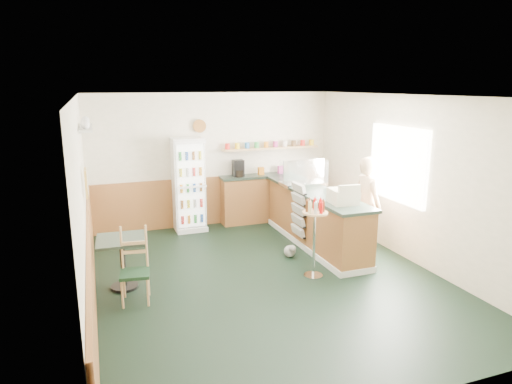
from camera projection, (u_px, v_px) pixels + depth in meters
name	position (u px, v px, depth m)	size (l,w,h in m)	color
ground	(267.00, 278.00, 6.90)	(6.00, 6.00, 0.00)	black
room_envelope	(237.00, 171.00, 7.15)	(5.04, 6.02, 2.72)	#F1E4CD
service_counter	(315.00, 220.00, 8.23)	(0.68, 3.01, 1.01)	#A26634
back_counter	(271.00, 195.00, 9.73)	(2.24, 0.42, 1.69)	#A26634
drinks_fridge	(189.00, 185.00, 9.00)	(0.61, 0.53, 1.85)	white
display_case	(304.00, 173.00, 8.51)	(0.83, 0.43, 0.47)	silver
cash_register	(343.00, 196.00, 7.23)	(0.40, 0.42, 0.23)	beige
shopkeeper	(367.00, 205.00, 7.85)	(0.56, 0.40, 1.67)	tan
condiment_stand	(315.00, 226.00, 6.78)	(0.38, 0.38, 1.19)	silver
newspaper_rack	(298.00, 210.00, 8.01)	(0.10, 0.48, 0.95)	black
cafe_table	(122.00, 253.00, 6.45)	(0.72, 0.72, 0.75)	black
cafe_chair	(134.00, 263.00, 6.10)	(0.43, 0.43, 1.02)	black
dog_doorstop	(290.00, 251.00, 7.70)	(0.20, 0.26, 0.24)	gray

